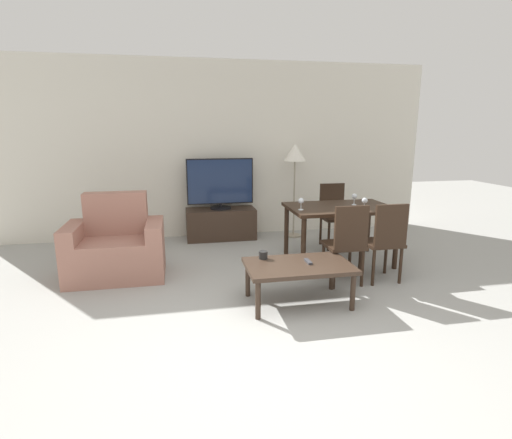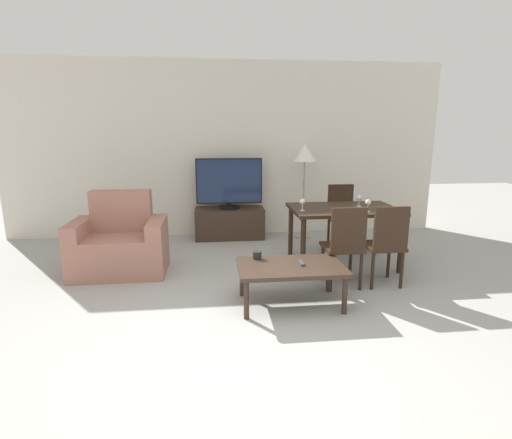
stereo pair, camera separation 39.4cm
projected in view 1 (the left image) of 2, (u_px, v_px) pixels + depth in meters
name	position (u px, v px, depth m)	size (l,w,h in m)	color
ground_plane	(270.00, 361.00, 2.95)	(18.00, 18.00, 0.00)	#9E9E99
wall_back	(216.00, 150.00, 6.22)	(6.85, 0.06, 2.70)	silver
armchair	(116.00, 249.00, 4.59)	(1.07, 0.71, 0.95)	#9E6B5B
tv_stand	(221.00, 224.00, 6.20)	(1.06, 0.45, 0.47)	#38281E
tv	(220.00, 184.00, 6.06)	(1.01, 0.32, 0.77)	black
coffee_table	(299.00, 268.00, 3.87)	(1.02, 0.63, 0.40)	#38281E
dining_table	(340.00, 213.00, 5.00)	(1.30, 0.85, 0.73)	black
dining_chair_near	(346.00, 241.00, 4.29)	(0.40, 0.40, 0.90)	black
dining_chair_far	(334.00, 212.00, 5.78)	(0.40, 0.40, 0.90)	black
dining_chair_near_right	(385.00, 239.00, 4.38)	(0.40, 0.40, 0.90)	black
floor_lamp	(295.00, 157.00, 6.10)	(0.34, 0.34, 1.46)	gray
remote_primary	(308.00, 261.00, 3.90)	(0.04, 0.15, 0.02)	#38383D
cup_white_near	(263.00, 255.00, 4.00)	(0.09, 0.09, 0.08)	black
wine_glass_left	(354.00, 197.00, 5.05)	(0.07, 0.07, 0.15)	silver
wine_glass_center	(301.00, 202.00, 4.73)	(0.07, 0.07, 0.15)	silver
wine_glass_right	(365.00, 201.00, 4.74)	(0.07, 0.07, 0.15)	silver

